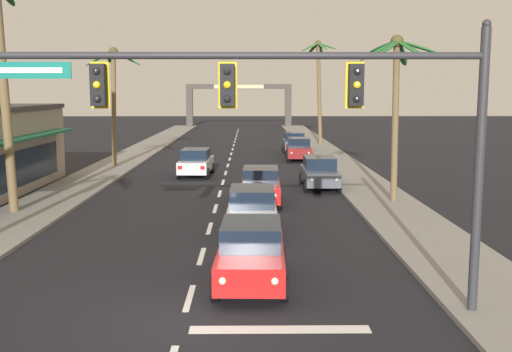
% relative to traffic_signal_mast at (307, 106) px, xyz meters
% --- Properties ---
extents(ground_plane, '(220.00, 220.00, 0.00)m').
position_rel_traffic_signal_mast_xyz_m(ground_plane, '(-2.82, -0.21, -4.89)').
color(ground_plane, black).
extents(sidewalk_right, '(3.20, 110.00, 0.14)m').
position_rel_traffic_signal_mast_xyz_m(sidewalk_right, '(4.98, 19.79, -4.82)').
color(sidewalk_right, gray).
rests_on(sidewalk_right, ground).
extents(sidewalk_left, '(3.20, 110.00, 0.14)m').
position_rel_traffic_signal_mast_xyz_m(sidewalk_left, '(-10.62, 19.79, -4.82)').
color(sidewalk_left, gray).
rests_on(sidewalk_left, ground).
extents(lane_markings, '(4.28, 87.66, 0.01)m').
position_rel_traffic_signal_mast_xyz_m(lane_markings, '(-2.39, 19.71, -4.89)').
color(lane_markings, silver).
rests_on(lane_markings, ground).
extents(traffic_signal_mast, '(11.50, 0.41, 6.78)m').
position_rel_traffic_signal_mast_xyz_m(traffic_signal_mast, '(0.00, 0.00, 0.00)').
color(traffic_signal_mast, '#2D2D33').
rests_on(traffic_signal_mast, ground).
extents(sedan_lead_at_stop_bar, '(2.05, 4.49, 1.68)m').
position_rel_traffic_signal_mast_xyz_m(sedan_lead_at_stop_bar, '(-1.24, 2.47, -4.04)').
color(sedan_lead_at_stop_bar, red).
rests_on(sedan_lead_at_stop_bar, ground).
extents(sedan_third_in_queue, '(1.98, 4.46, 1.68)m').
position_rel_traffic_signal_mast_xyz_m(sedan_third_in_queue, '(-1.19, 8.28, -4.04)').
color(sedan_third_in_queue, silver).
rests_on(sedan_third_in_queue, ground).
extents(sedan_fifth_in_queue, '(2.02, 4.48, 1.68)m').
position_rel_traffic_signal_mast_xyz_m(sedan_fifth_in_queue, '(-0.77, 14.09, -4.04)').
color(sedan_fifth_in_queue, red).
rests_on(sedan_fifth_in_queue, ground).
extents(sedan_oncoming_far, '(2.10, 4.51, 1.68)m').
position_rel_traffic_signal_mast_xyz_m(sedan_oncoming_far, '(-4.59, 23.34, -4.04)').
color(sedan_oncoming_far, silver).
rests_on(sedan_oncoming_far, ground).
extents(sedan_parked_nearest_kerb, '(2.06, 4.49, 1.68)m').
position_rel_traffic_signal_mast_xyz_m(sedan_parked_nearest_kerb, '(2.43, 31.73, -4.04)').
color(sedan_parked_nearest_kerb, maroon).
rests_on(sedan_parked_nearest_kerb, ground).
extents(sedan_parked_mid_kerb, '(1.97, 4.46, 1.68)m').
position_rel_traffic_signal_mast_xyz_m(sedan_parked_mid_kerb, '(2.49, 18.64, -4.04)').
color(sedan_parked_mid_kerb, '#4C515B').
rests_on(sedan_parked_mid_kerb, ground).
extents(sedan_parked_far_kerb, '(1.96, 4.46, 1.68)m').
position_rel_traffic_signal_mast_xyz_m(sedan_parked_far_kerb, '(2.50, 37.50, -4.04)').
color(sedan_parked_far_kerb, '#4C515B').
rests_on(sedan_parked_far_kerb, ground).
extents(palm_left_second, '(3.43, 3.42, 9.98)m').
position_rel_traffic_signal_mast_xyz_m(palm_left_second, '(-11.45, 11.68, 1.92)').
color(palm_left_second, brown).
rests_on(palm_left_second, ground).
extents(palm_left_third, '(3.86, 3.95, 8.10)m').
position_rel_traffic_signal_mast_xyz_m(palm_left_third, '(-10.39, 27.51, 1.06)').
color(palm_left_third, brown).
rests_on(palm_left_third, ground).
extents(palm_right_second, '(3.75, 3.58, 7.70)m').
position_rel_traffic_signal_mast_xyz_m(palm_right_second, '(5.36, 14.02, 0.80)').
color(palm_right_second, brown).
rests_on(palm_right_second, ground).
extents(palm_right_farthest, '(3.44, 3.27, 9.90)m').
position_rel_traffic_signal_mast_xyz_m(palm_right_farthest, '(5.27, 44.18, 1.71)').
color(palm_right_farthest, brown).
rests_on(palm_right_farthest, ground).
extents(town_gateway_arch, '(15.04, 0.90, 6.11)m').
position_rel_traffic_signal_mast_xyz_m(town_gateway_arch, '(-2.82, 73.22, -0.87)').
color(town_gateway_arch, '#423D38').
rests_on(town_gateway_arch, ground).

